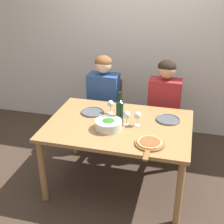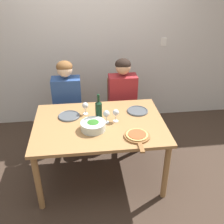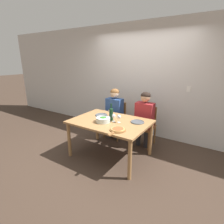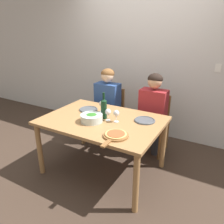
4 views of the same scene
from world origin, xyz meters
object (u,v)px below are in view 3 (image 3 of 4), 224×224
wine_glass_right (119,117)px  wine_glass_centre (114,116)px  person_woman (114,109)px  chair_right (145,124)px  wine_glass_left (110,112)px  pizza_on_board (118,130)px  broccoli_bowl (103,120)px  wine_bottle (111,114)px  dinner_plate_left (101,115)px  dinner_plate_right (137,122)px  chair_left (116,118)px  person_man (144,114)px

wine_glass_right → wine_glass_centre: size_ratio=1.00×
person_woman → wine_glass_centre: size_ratio=7.99×
chair_right → wine_glass_left: (-0.53, -0.64, 0.37)m
pizza_on_board → broccoli_bowl: bearing=155.3°
wine_bottle → pizza_on_board: 0.53m
dinner_plate_left → wine_glass_right: bearing=-17.7°
wine_glass_left → pizza_on_board: bearing=-47.1°
chair_right → wine_glass_right: bearing=-103.0°
chair_right → wine_bottle: wine_bottle is taller
dinner_plate_left → wine_bottle: bearing=-23.2°
wine_bottle → dinner_plate_left: 0.38m
chair_right → broccoli_bowl: (-0.46, -0.98, 0.31)m
person_woman → wine_bottle: 0.82m
chair_right → wine_bottle: (-0.39, -0.82, 0.40)m
wine_glass_right → person_woman: bearing=127.5°
dinner_plate_right → wine_glass_right: 0.36m
chair_left → dinner_plate_right: 1.11m
pizza_on_board → wine_bottle: bearing=135.3°
person_woman → wine_glass_centre: bearing=-58.5°
wine_bottle → wine_glass_right: bearing=-7.4°
chair_left → chair_right: size_ratio=1.00×
chair_left → wine_bottle: wine_bottle is taller
wine_bottle → wine_glass_right: 0.20m
wine_glass_centre → broccoli_bowl: bearing=-141.8°
person_woman → wine_glass_right: bearing=-52.5°
pizza_on_board → wine_glass_centre: size_ratio=2.69×
pizza_on_board → wine_glass_right: (-0.17, 0.34, 0.09)m
wine_glass_left → wine_glass_right: size_ratio=1.00×
wine_bottle → dinner_plate_right: size_ratio=1.31×
person_woman → person_man: size_ratio=1.00×
pizza_on_board → wine_glass_right: 0.39m
pizza_on_board → wine_glass_left: size_ratio=2.69×
chair_right → dinner_plate_left: 1.03m
dinner_plate_right → broccoli_bowl: bearing=-149.1°
person_man → wine_glass_right: (-0.19, -0.74, 0.12)m
person_man → wine_glass_left: bearing=-134.6°
broccoli_bowl → wine_glass_centre: wine_glass_centre is taller
person_man → broccoli_bowl: 0.99m
broccoli_bowl → dinner_plate_right: broccoli_bowl is taller
chair_right → wine_glass_right: size_ratio=5.68×
chair_right → wine_bottle: size_ratio=2.59×
person_man → wine_glass_centre: (-0.30, -0.75, 0.12)m
chair_left → wine_glass_right: (0.57, -0.84, 0.37)m
wine_glass_centre → dinner_plate_right: bearing=27.6°
person_man → wine_glass_centre: 0.82m
chair_left → wine_glass_left: 0.78m
wine_glass_left → wine_bottle: bearing=-52.4°
wine_glass_left → wine_glass_centre: (0.22, -0.22, 0.00)m
wine_bottle → wine_glass_right: size_ratio=2.19×
person_man → dinner_plate_right: person_man is taller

